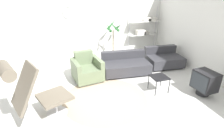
% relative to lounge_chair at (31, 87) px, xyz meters
% --- Properties ---
extents(ground_plane, '(12.00, 12.00, 0.00)m').
position_rel_lounge_chair_xyz_m(ground_plane, '(1.74, 0.47, -0.79)').
color(ground_plane, silver).
extents(wall_back, '(12.00, 0.09, 2.80)m').
position_rel_lounge_chair_xyz_m(wall_back, '(1.74, 3.54, 0.61)').
color(wall_back, silver).
rests_on(wall_back, ground_plane).
extents(wall_right, '(0.06, 12.00, 2.80)m').
position_rel_lounge_chair_xyz_m(wall_right, '(4.75, 0.47, 0.61)').
color(wall_right, silver).
rests_on(wall_right, ground_plane).
extents(round_rug, '(2.05, 2.05, 0.01)m').
position_rel_lounge_chair_xyz_m(round_rug, '(1.51, 0.37, -0.79)').
color(round_rug, tan).
rests_on(round_rug, ground_plane).
extents(lounge_chair, '(1.26, 0.97, 1.33)m').
position_rel_lounge_chair_xyz_m(lounge_chair, '(0.00, 0.00, 0.00)').
color(lounge_chair, '#BCBCC1').
rests_on(lounge_chair, ground_plane).
extents(armchair_red, '(0.88, 0.89, 0.81)m').
position_rel_lounge_chair_xyz_m(armchair_red, '(1.28, 1.50, -0.49)').
color(armchair_red, silver).
rests_on(armchair_red, ground_plane).
extents(couch_low, '(1.50, 1.00, 0.63)m').
position_rel_lounge_chair_xyz_m(couch_low, '(2.52, 1.64, -0.56)').
color(couch_low, black).
rests_on(couch_low, ground_plane).
extents(couch_second, '(1.21, 0.97, 0.63)m').
position_rel_lounge_chair_xyz_m(couch_second, '(3.98, 1.75, -0.56)').
color(couch_second, black).
rests_on(couch_second, ground_plane).
extents(side_table, '(0.42, 0.42, 0.41)m').
position_rel_lounge_chair_xyz_m(side_table, '(2.92, 0.31, -0.43)').
color(side_table, black).
rests_on(side_table, ground_plane).
extents(crt_television, '(0.45, 0.56, 0.62)m').
position_rel_lounge_chair_xyz_m(crt_television, '(3.90, -0.18, -0.44)').
color(crt_television, black).
rests_on(crt_television, ground_plane).
extents(potted_plant, '(0.54, 0.52, 1.47)m').
position_rel_lounge_chair_xyz_m(potted_plant, '(2.57, 3.02, -0.22)').
color(potted_plant, '#333338').
rests_on(potted_plant, ground_plane).
extents(shelf_unit, '(1.25, 0.28, 1.82)m').
position_rel_lounge_chair_xyz_m(shelf_unit, '(4.00, 3.30, 0.25)').
color(shelf_unit, '#BCBCC1').
rests_on(shelf_unit, ground_plane).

